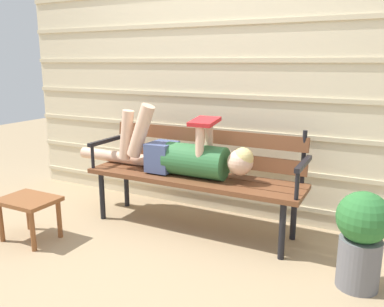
% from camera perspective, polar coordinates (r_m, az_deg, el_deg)
% --- Properties ---
extents(ground_plane, '(12.00, 12.00, 0.00)m').
position_cam_1_polar(ground_plane, '(3.09, -1.12, -11.70)').
color(ground_plane, tan).
extents(house_siding, '(4.10, 0.08, 2.34)m').
position_cam_1_polar(house_siding, '(3.37, 3.90, 10.94)').
color(house_siding, beige).
rests_on(house_siding, ground).
extents(park_bench, '(1.74, 0.45, 0.83)m').
position_cam_1_polar(park_bench, '(3.09, 0.56, -2.27)').
color(park_bench, brown).
rests_on(park_bench, ground).
extents(reclining_person, '(1.64, 0.26, 0.56)m').
position_cam_1_polar(reclining_person, '(3.05, -1.72, -0.20)').
color(reclining_person, '#33703D').
extents(footstool, '(0.42, 0.31, 0.33)m').
position_cam_1_polar(footstool, '(3.15, -22.74, -7.10)').
color(footstool, brown).
rests_on(footstool, ground).
extents(potted_plant, '(0.30, 0.30, 0.59)m').
position_cam_1_polar(potted_plant, '(2.50, 23.52, -10.96)').
color(potted_plant, slate).
rests_on(potted_plant, ground).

